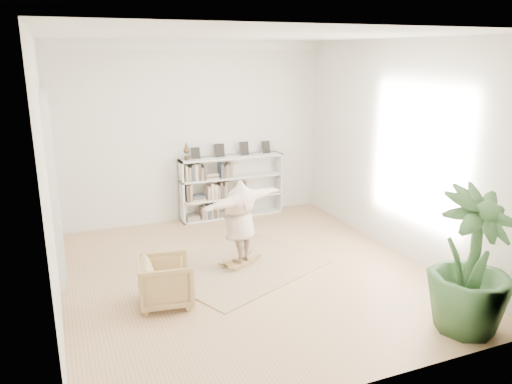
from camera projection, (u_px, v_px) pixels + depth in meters
floor at (247, 274)px, 7.87m from camera, size 6.00×6.00×0.00m
room_shell at (191, 45)px, 9.55m from camera, size 6.00×6.00×6.00m
doors at (53, 185)px, 7.67m from camera, size 0.09×1.78×2.92m
bookshelf at (232, 187)px, 10.48m from camera, size 2.20×0.35×1.64m
armchair at (166, 281)px, 6.86m from camera, size 0.82×0.80×0.67m
rug at (240, 265)px, 8.17m from camera, size 3.09×2.84×0.02m
rocker_board at (240, 262)px, 8.15m from camera, size 0.58×0.48×0.11m
person at (240, 219)px, 7.95m from camera, size 1.72×1.10×1.37m
houseplant at (472, 262)px, 6.07m from camera, size 1.11×1.11×1.83m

